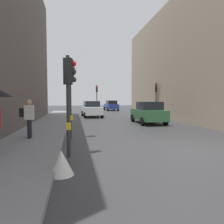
% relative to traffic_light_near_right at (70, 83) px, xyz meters
% --- Properties ---
extents(ground_plane, '(120.00, 120.00, 0.00)m').
position_rel_traffic_light_near_right_xyz_m(ground_plane, '(4.32, -2.89, -2.71)').
color(ground_plane, '#38383A').
extents(sidewalk_kerb, '(2.72, 40.00, 0.16)m').
position_rel_traffic_light_near_right_xyz_m(sidewalk_kerb, '(-1.68, 3.11, -2.63)').
color(sidewalk_kerb, gray).
rests_on(sidewalk_kerb, ground).
extents(traffic_light_near_right, '(0.44, 0.38, 3.93)m').
position_rel_traffic_light_near_right_xyz_m(traffic_light_near_right, '(0.00, 0.00, 0.00)').
color(traffic_light_near_right, '#2D2D2D').
rests_on(traffic_light_near_right, ground).
extents(traffic_light_near_left, '(0.44, 0.26, 3.37)m').
position_rel_traffic_light_near_right_xyz_m(traffic_light_near_left, '(0.01, -3.15, -0.38)').
color(traffic_light_near_left, '#2D2D2D').
rests_on(traffic_light_near_left, ground).
extents(traffic_light_mid_street, '(0.32, 0.45, 3.70)m').
position_rel_traffic_light_near_right_xyz_m(traffic_light_mid_street, '(8.66, 10.47, -0.16)').
color(traffic_light_mid_street, '#2D2D2D').
rests_on(traffic_light_mid_street, ground).
extents(traffic_light_far_median, '(0.25, 0.43, 3.98)m').
position_rel_traffic_light_near_right_xyz_m(traffic_light_far_median, '(3.37, 19.65, 0.03)').
color(traffic_light_far_median, '#2D2D2D').
rests_on(traffic_light_far_median, ground).
extents(car_blue_van, '(2.20, 4.29, 1.76)m').
position_rel_traffic_light_near_right_xyz_m(car_blue_van, '(6.57, 25.77, -1.83)').
color(car_blue_van, navy).
rests_on(car_blue_van, ground).
extents(car_green_estate, '(2.04, 4.21, 1.76)m').
position_rel_traffic_light_near_right_xyz_m(car_green_estate, '(6.03, 5.64, -1.83)').
color(car_green_estate, '#2D6038').
rests_on(car_green_estate, ground).
extents(car_white_compact, '(2.22, 4.30, 1.76)m').
position_rel_traffic_light_near_right_xyz_m(car_white_compact, '(2.06, 12.72, -1.83)').
color(car_white_compact, silver).
rests_on(car_white_compact, ground).
extents(pedestrian_with_black_backpack, '(0.60, 0.36, 1.77)m').
position_rel_traffic_light_near_right_xyz_m(pedestrian_with_black_backpack, '(-1.92, -0.15, -1.54)').
color(pedestrian_with_black_backpack, black).
rests_on(pedestrian_with_black_backpack, sidewalk_kerb).
extents(warning_sign_triangle, '(0.64, 0.64, 0.65)m').
position_rel_traffic_light_near_right_xyz_m(warning_sign_triangle, '(-0.16, -4.81, -2.38)').
color(warning_sign_triangle, silver).
rests_on(warning_sign_triangle, ground).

